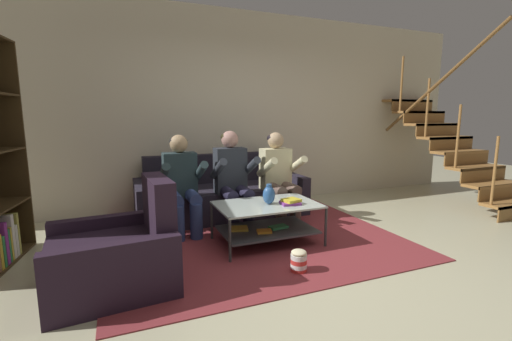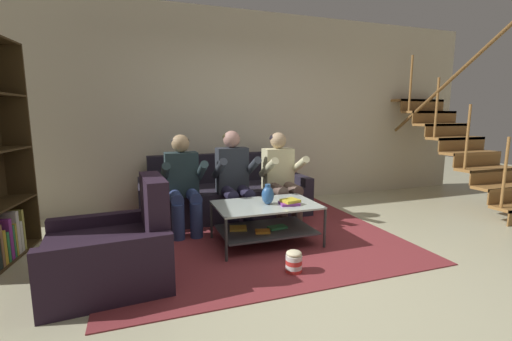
% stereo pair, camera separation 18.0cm
% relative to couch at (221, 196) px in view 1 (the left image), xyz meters
% --- Properties ---
extents(ground, '(16.80, 16.80, 0.00)m').
position_rel_couch_xyz_m(ground, '(0.39, -1.87, -0.27)').
color(ground, '#BFBB96').
extents(back_partition, '(8.40, 0.12, 2.90)m').
position_rel_couch_xyz_m(back_partition, '(0.39, 0.59, 1.18)').
color(back_partition, beige).
rests_on(back_partition, ground).
extents(staircase_run, '(0.94, 2.25, 2.57)m').
position_rel_couch_xyz_m(staircase_run, '(3.63, -0.62, 0.68)').
color(staircase_run, olive).
rests_on(staircase_run, ground).
extents(couch, '(2.25, 0.94, 0.82)m').
position_rel_couch_xyz_m(couch, '(0.00, 0.00, 0.00)').
color(couch, '#241F2C').
rests_on(couch, ground).
extents(person_seated_left, '(0.50, 0.58, 1.15)m').
position_rel_couch_xyz_m(person_seated_left, '(-0.62, -0.55, 0.35)').
color(person_seated_left, navy).
rests_on(person_seated_left, ground).
extents(person_seated_middle, '(0.50, 0.58, 1.18)m').
position_rel_couch_xyz_m(person_seated_middle, '(0.00, -0.55, 0.37)').
color(person_seated_middle, '#201D32').
rests_on(person_seated_middle, ground).
extents(person_seated_right, '(0.50, 0.58, 1.15)m').
position_rel_couch_xyz_m(person_seated_right, '(0.62, -0.55, 0.35)').
color(person_seated_right, brown).
rests_on(person_seated_right, ground).
extents(coffee_table, '(1.07, 0.69, 0.44)m').
position_rel_couch_xyz_m(coffee_table, '(0.15, -1.23, 0.02)').
color(coffee_table, '#B7C5BC').
rests_on(coffee_table, ground).
extents(area_rug, '(3.11, 3.18, 0.01)m').
position_rel_couch_xyz_m(area_rug, '(0.08, -0.74, -0.26)').
color(area_rug, maroon).
rests_on(area_rug, ground).
extents(vase, '(0.13, 0.13, 0.22)m').
position_rel_couch_xyz_m(vase, '(0.17, -1.25, 0.27)').
color(vase, '#2B5690').
rests_on(vase, coffee_table).
extents(book_stack, '(0.23, 0.20, 0.06)m').
position_rel_couch_xyz_m(book_stack, '(0.38, -1.34, 0.20)').
color(book_stack, '#843491').
rests_on(book_stack, coffee_table).
extents(armchair, '(0.98, 0.90, 0.87)m').
position_rel_couch_xyz_m(armchair, '(-1.33, -1.66, -0.00)').
color(armchair, black).
rests_on(armchair, ground).
extents(popcorn_tub, '(0.14, 0.14, 0.20)m').
position_rel_couch_xyz_m(popcorn_tub, '(0.13, -1.97, -0.17)').
color(popcorn_tub, red).
rests_on(popcorn_tub, ground).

